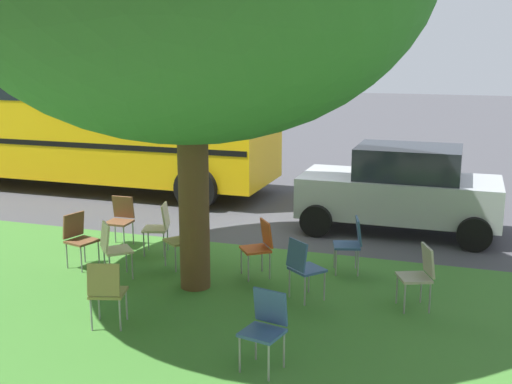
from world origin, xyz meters
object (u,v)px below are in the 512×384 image
(chair_3, at_px, (106,289))
(school_bus, at_px, (68,117))
(chair_10, at_px, (113,246))
(parked_car, at_px, (401,189))
(chair_4, at_px, (79,236))
(chair_7, at_px, (420,272))
(chair_9, at_px, (265,324))
(chair_0, at_px, (121,217))
(chair_6, at_px, (351,241))
(chair_2, at_px, (303,265))
(chair_8, at_px, (183,235))
(chair_5, at_px, (160,224))
(chair_1, at_px, (260,244))

(chair_3, relative_size, school_bus, 0.08)
(chair_10, height_order, parked_car, parked_car)
(chair_4, bearing_deg, chair_7, 179.89)
(chair_3, height_order, parked_car, parked_car)
(chair_4, bearing_deg, chair_3, 131.27)
(chair_10, xyz_separation_m, parked_car, (-3.86, -4.03, 0.32))
(parked_car, bearing_deg, chair_3, 61.86)
(chair_3, bearing_deg, chair_9, 170.96)
(chair_0, bearing_deg, school_bus, -46.91)
(chair_6, bearing_deg, chair_10, 22.71)
(parked_car, bearing_deg, school_bus, -10.25)
(chair_10, relative_size, school_bus, 0.08)
(chair_0, xyz_separation_m, chair_10, (-0.75, 1.53, 0.00))
(chair_0, height_order, chair_2, same)
(chair_7, bearing_deg, chair_3, 27.20)
(chair_4, distance_m, chair_7, 5.30)
(chair_4, bearing_deg, chair_9, 149.83)
(chair_3, height_order, chair_6, same)
(school_bus, bearing_deg, chair_4, 125.27)
(chair_3, xyz_separation_m, chair_7, (-3.65, -1.88, 0.00))
(chair_3, relative_size, chair_9, 1.00)
(chair_3, bearing_deg, parked_car, -118.14)
(chair_6, distance_m, chair_8, 2.66)
(chair_9, distance_m, parked_car, 6.02)
(chair_6, bearing_deg, parked_car, -100.26)
(chair_9, bearing_deg, chair_3, -9.04)
(chair_7, height_order, chair_10, same)
(chair_2, xyz_separation_m, chair_9, (-0.09, 2.01, 0.00))
(chair_8, xyz_separation_m, chair_10, (0.78, 0.85, 0.00))
(chair_5, bearing_deg, school_bus, -42.42)
(chair_7, height_order, parked_car, parked_car)
(chair_1, bearing_deg, parked_car, -118.79)
(chair_3, bearing_deg, school_bus, -53.05)
(chair_3, xyz_separation_m, school_bus, (5.36, -7.12, 1.24))
(chair_8, distance_m, school_bus, 7.17)
(chair_5, distance_m, chair_8, 0.80)
(chair_1, distance_m, chair_10, 2.24)
(chair_5, relative_size, chair_10, 1.00)
(chair_0, relative_size, chair_5, 1.00)
(chair_0, distance_m, chair_10, 1.70)
(chair_3, distance_m, chair_6, 3.92)
(chair_3, bearing_deg, chair_8, -88.25)
(chair_2, relative_size, school_bus, 0.08)
(chair_0, xyz_separation_m, parked_car, (-4.61, -2.50, 0.32))
(chair_2, distance_m, chair_5, 3.08)
(chair_3, distance_m, chair_8, 2.43)
(chair_9, bearing_deg, chair_7, -123.29)
(chair_0, height_order, chair_9, same)
(chair_0, relative_size, chair_9, 1.00)
(chair_8, distance_m, chair_9, 3.58)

